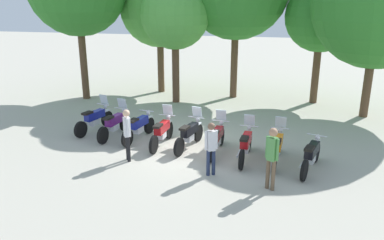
{
  "coord_description": "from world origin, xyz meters",
  "views": [
    {
      "loc": [
        2.88,
        -12.3,
        5.13
      ],
      "look_at": [
        0.0,
        0.5,
        0.9
      ],
      "focal_mm": 36.03,
      "sensor_mm": 36.0,
      "label": 1
    }
  ],
  "objects_px": {
    "motorcycle_2": "(139,127)",
    "motorcycle_5": "(217,138)",
    "motorcycle_8": "(311,155)",
    "tree_4": "(321,17)",
    "motorcycle_3": "(162,132)",
    "tree_2": "(175,15)",
    "motorcycle_7": "(277,147)",
    "person_1": "(272,154)",
    "motorcycle_1": "(115,124)",
    "tree_5": "(379,3)",
    "motorcycle_6": "(246,144)",
    "tree_1": "(159,7)",
    "motorcycle_4": "(190,134)",
    "person_0": "(127,131)",
    "person_2": "(211,145)",
    "motorcycle_0": "(95,119)"
  },
  "relations": [
    {
      "from": "person_2",
      "to": "motorcycle_4",
      "type": "bearing_deg",
      "value": 179.8
    },
    {
      "from": "motorcycle_2",
      "to": "person_0",
      "type": "bearing_deg",
      "value": -158.81
    },
    {
      "from": "person_0",
      "to": "tree_2",
      "type": "xyz_separation_m",
      "value": [
        -0.38,
        7.45,
        3.25
      ]
    },
    {
      "from": "motorcycle_7",
      "to": "person_1",
      "type": "relative_size",
      "value": 1.22
    },
    {
      "from": "motorcycle_1",
      "to": "person_0",
      "type": "height_order",
      "value": "person_0"
    },
    {
      "from": "motorcycle_1",
      "to": "motorcycle_8",
      "type": "height_order",
      "value": "motorcycle_1"
    },
    {
      "from": "motorcycle_6",
      "to": "person_2",
      "type": "bearing_deg",
      "value": 151.32
    },
    {
      "from": "motorcycle_4",
      "to": "tree_5",
      "type": "relative_size",
      "value": 0.28
    },
    {
      "from": "motorcycle_8",
      "to": "tree_5",
      "type": "relative_size",
      "value": 0.28
    },
    {
      "from": "motorcycle_7",
      "to": "motorcycle_8",
      "type": "distance_m",
      "value": 1.1
    },
    {
      "from": "tree_1",
      "to": "motorcycle_0",
      "type": "bearing_deg",
      "value": -94.75
    },
    {
      "from": "motorcycle_2",
      "to": "person_1",
      "type": "xyz_separation_m",
      "value": [
        4.9,
        -2.91,
        0.57
      ]
    },
    {
      "from": "motorcycle_5",
      "to": "tree_4",
      "type": "distance_m",
      "value": 9.17
    },
    {
      "from": "motorcycle_3",
      "to": "tree_1",
      "type": "height_order",
      "value": "tree_1"
    },
    {
      "from": "person_2",
      "to": "motorcycle_0",
      "type": "bearing_deg",
      "value": -148.5
    },
    {
      "from": "tree_2",
      "to": "tree_1",
      "type": "bearing_deg",
      "value": 124.99
    },
    {
      "from": "tree_5",
      "to": "motorcycle_8",
      "type": "bearing_deg",
      "value": -112.95
    },
    {
      "from": "motorcycle_3",
      "to": "tree_5",
      "type": "distance_m",
      "value": 10.36
    },
    {
      "from": "motorcycle_2",
      "to": "motorcycle_6",
      "type": "bearing_deg",
      "value": -91.94
    },
    {
      "from": "motorcycle_7",
      "to": "person_1",
      "type": "height_order",
      "value": "person_1"
    },
    {
      "from": "motorcycle_1",
      "to": "person_0",
      "type": "relative_size",
      "value": 1.26
    },
    {
      "from": "motorcycle_2",
      "to": "motorcycle_8",
      "type": "xyz_separation_m",
      "value": [
        6.08,
        -1.39,
        0.0
      ]
    },
    {
      "from": "motorcycle_3",
      "to": "motorcycle_8",
      "type": "height_order",
      "value": "motorcycle_3"
    },
    {
      "from": "motorcycle_8",
      "to": "tree_5",
      "type": "height_order",
      "value": "tree_5"
    },
    {
      "from": "person_0",
      "to": "tree_1",
      "type": "relative_size",
      "value": 0.26
    },
    {
      "from": "motorcycle_7",
      "to": "person_2",
      "type": "distance_m",
      "value": 2.43
    },
    {
      "from": "motorcycle_3",
      "to": "tree_2",
      "type": "relative_size",
      "value": 0.37
    },
    {
      "from": "motorcycle_2",
      "to": "tree_5",
      "type": "relative_size",
      "value": 0.28
    },
    {
      "from": "motorcycle_1",
      "to": "tree_2",
      "type": "relative_size",
      "value": 0.37
    },
    {
      "from": "motorcycle_1",
      "to": "motorcycle_3",
      "type": "height_order",
      "value": "same"
    },
    {
      "from": "motorcycle_8",
      "to": "tree_4",
      "type": "xyz_separation_m",
      "value": [
        0.67,
        8.32,
        3.7
      ]
    },
    {
      "from": "motorcycle_8",
      "to": "person_2",
      "type": "bearing_deg",
      "value": 125.57
    },
    {
      "from": "motorcycle_3",
      "to": "motorcycle_8",
      "type": "xyz_separation_m",
      "value": [
        5.07,
        -1.02,
        -0.01
      ]
    },
    {
      "from": "motorcycle_5",
      "to": "motorcycle_6",
      "type": "relative_size",
      "value": 1.0
    },
    {
      "from": "motorcycle_4",
      "to": "motorcycle_3",
      "type": "bearing_deg",
      "value": 100.98
    },
    {
      "from": "motorcycle_5",
      "to": "person_0",
      "type": "relative_size",
      "value": 1.27
    },
    {
      "from": "person_1",
      "to": "person_2",
      "type": "xyz_separation_m",
      "value": [
        -1.76,
        0.52,
        -0.11
      ]
    },
    {
      "from": "motorcycle_1",
      "to": "tree_4",
      "type": "bearing_deg",
      "value": -40.31
    },
    {
      "from": "motorcycle_7",
      "to": "person_1",
      "type": "distance_m",
      "value": 2.03
    },
    {
      "from": "motorcycle_6",
      "to": "tree_2",
      "type": "xyz_separation_m",
      "value": [
        -4.1,
        6.5,
        3.75
      ]
    },
    {
      "from": "motorcycle_1",
      "to": "tree_4",
      "type": "relative_size",
      "value": 0.37
    },
    {
      "from": "tree_2",
      "to": "motorcycle_8",
      "type": "bearing_deg",
      "value": -48.51
    },
    {
      "from": "motorcycle_3",
      "to": "tree_4",
      "type": "xyz_separation_m",
      "value": [
        5.73,
        7.3,
        3.69
      ]
    },
    {
      "from": "motorcycle_8",
      "to": "tree_4",
      "type": "bearing_deg",
      "value": 12.22
    },
    {
      "from": "person_1",
      "to": "motorcycle_2",
      "type": "bearing_deg",
      "value": -91.17
    },
    {
      "from": "motorcycle_2",
      "to": "motorcycle_5",
      "type": "distance_m",
      "value": 3.09
    },
    {
      "from": "motorcycle_8",
      "to": "tree_1",
      "type": "relative_size",
      "value": 0.32
    },
    {
      "from": "motorcycle_2",
      "to": "tree_2",
      "type": "bearing_deg",
      "value": 11.98
    },
    {
      "from": "motorcycle_1",
      "to": "motorcycle_6",
      "type": "relative_size",
      "value": 1.0
    },
    {
      "from": "motorcycle_4",
      "to": "tree_1",
      "type": "bearing_deg",
      "value": 36.25
    }
  ]
}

